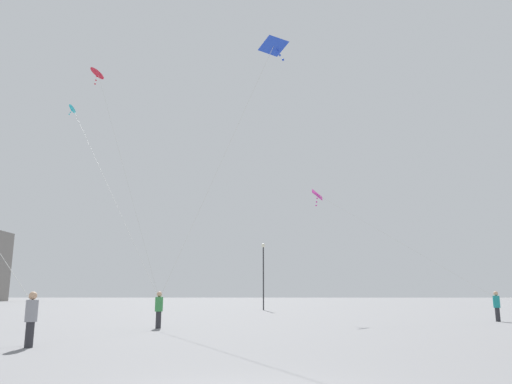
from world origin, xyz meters
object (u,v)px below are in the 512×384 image
object	(u,v)px
kite_cyan_diamond	(75,113)
lamppost_east	(263,266)
kite_magenta_delta	(322,197)
kite_crimson_diamond	(98,75)
person_in_green	(159,308)
person_in_teal	(497,305)
person_in_grey	(31,317)
kite_cobalt_delta	(271,54)

from	to	relation	value
kite_cyan_diamond	lamppost_east	distance (m)	21.25
lamppost_east	kite_magenta_delta	bearing A→B (deg)	-76.01
kite_crimson_diamond	kite_magenta_delta	bearing A→B (deg)	8.62
person_in_green	lamppost_east	xyz separation A→B (m)	(4.91, 23.15, 3.09)
person_in_teal	person_in_grey	bearing A→B (deg)	-52.13
person_in_green	person_in_teal	bearing A→B (deg)	56.70
person_in_teal	lamppost_east	xyz separation A→B (m)	(-13.15, 17.70, 3.07)
kite_cobalt_delta	kite_magenta_delta	world-z (taller)	kite_cobalt_delta
person_in_grey	kite_crimson_diamond	distance (m)	20.34
person_in_teal	kite_cyan_diamond	bearing A→B (deg)	-100.25
person_in_green	kite_magenta_delta	bearing A→B (deg)	83.13
person_in_grey	lamppost_east	size ratio (longest dim) A/B	0.27
lamppost_east	person_in_teal	bearing A→B (deg)	-53.39
kite_cyan_diamond	kite_crimson_diamond	world-z (taller)	kite_cyan_diamond
person_in_teal	kite_cobalt_delta	size ratio (longest dim) A/B	0.15
person_in_teal	kite_crimson_diamond	world-z (taller)	kite_crimson_diamond
kite_magenta_delta	kite_cyan_diamond	bearing A→B (deg)	166.19
person_in_green	person_in_grey	world-z (taller)	person_in_green
person_in_green	kite_cyan_diamond	xyz separation A→B (m)	(-9.74, 12.65, 14.34)
person_in_teal	lamppost_east	world-z (taller)	lamppost_east
person_in_green	lamppost_east	size ratio (longest dim) A/B	0.27
kite_cobalt_delta	lamppost_east	world-z (taller)	kite_cobalt_delta
kite_cyan_diamond	person_in_teal	bearing A→B (deg)	-14.52
person_in_grey	kite_cyan_diamond	world-z (taller)	kite_cyan_diamond
person_in_teal	kite_cyan_diamond	distance (m)	32.09
person_in_green	kite_cobalt_delta	world-z (taller)	kite_cobalt_delta
person_in_teal	kite_crimson_diamond	size ratio (longest dim) A/B	0.12
person_in_teal	lamppost_east	bearing A→B (deg)	-139.12
person_in_teal	person_in_grey	distance (m)	24.32
kite_cyan_diamond	lamppost_east	size ratio (longest dim) A/B	2.43
lamppost_east	kite_crimson_diamond	bearing A→B (deg)	-121.66
person_in_grey	kite_cyan_diamond	bearing A→B (deg)	106.28
kite_cyan_diamond	lamppost_east	bearing A→B (deg)	35.64
kite_cyan_diamond	kite_magenta_delta	distance (m)	20.39
person_in_green	person_in_teal	size ratio (longest dim) A/B	0.99
person_in_green	person_in_teal	xyz separation A→B (m)	(18.06, 5.44, 0.01)
kite_magenta_delta	lamppost_east	distance (m)	15.91
person_in_teal	lamppost_east	size ratio (longest dim) A/B	0.27
kite_cyan_diamond	kite_magenta_delta	xyz separation A→B (m)	(18.39, -4.52, -7.56)
kite_cobalt_delta	kite_magenta_delta	xyz separation A→B (m)	(3.49, 11.15, -4.31)
kite_magenta_delta	person_in_green	bearing A→B (deg)	-136.79
person_in_grey	kite_cobalt_delta	distance (m)	14.22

